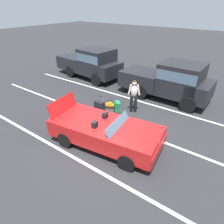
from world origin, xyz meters
TOP-DOWN VIEW (x-y plane):
  - ground_plane at (0.00, 0.00)m, footprint 80.00×80.00m
  - lot_line_near at (0.00, -1.26)m, footprint 18.00×0.12m
  - lot_line_mid at (0.00, 1.44)m, footprint 18.00×0.12m
  - lot_line_far at (0.00, 4.14)m, footprint 18.00×0.12m
  - convertible_car at (0.20, 0.03)m, footprint 4.33×2.29m
  - suitcase_large_black at (-1.61, 1.65)m, footprint 0.50×0.33m
  - suitcase_medium_bright at (-1.02, 2.29)m, footprint 0.46×0.45m
  - suitcase_small_carryon at (-0.46, 1.51)m, footprint 0.39×0.36m
  - duffel_bag at (-1.68, 2.57)m, footprint 0.71×0.52m
  - traveler_person at (-0.48, 2.90)m, footprint 0.57×0.36m
  - parked_pickup_truck_near at (-5.44, 5.59)m, footprint 5.15×2.41m
  - parked_pickup_truck_far at (0.41, 5.42)m, footprint 5.02×2.12m

SIDE VIEW (x-z plane):
  - ground_plane at x=0.00m, z-range 0.00..0.00m
  - lot_line_near at x=0.00m, z-range 0.00..0.00m
  - lot_line_mid at x=0.00m, z-range 0.00..0.00m
  - lot_line_far at x=0.00m, z-range 0.00..0.00m
  - duffel_bag at x=-1.68m, z-range -0.01..0.33m
  - suitcase_small_carryon at x=-0.46m, z-range -0.17..0.68m
  - suitcase_medium_bright at x=-1.02m, z-range 0.00..0.62m
  - suitcase_large_black at x=-1.61m, z-range -0.11..0.85m
  - convertible_car at x=0.20m, z-range -0.18..1.36m
  - traveler_person at x=-0.48m, z-range 0.10..1.76m
  - parked_pickup_truck_near at x=-5.44m, z-range 0.06..2.16m
  - parked_pickup_truck_far at x=0.41m, z-range 0.06..2.16m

